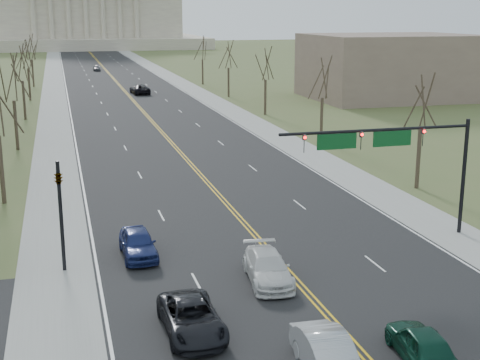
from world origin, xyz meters
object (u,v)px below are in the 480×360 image
car_sb_outer_lead (192,318)px  car_sb_inner_second (268,268)px  car_far_sb (97,68)px  car_sb_outer_second (138,243)px  car_sb_inner_lead (329,356)px  signal_left (60,204)px  signal_mast (391,147)px  car_nb_inner_lead (422,344)px  car_far_nb (140,89)px

car_sb_outer_lead → car_sb_inner_second: size_ratio=1.01×
car_sb_inner_second → car_far_sb: car_sb_inner_second is taller
car_sb_outer_second → car_sb_inner_lead: bearing=-70.5°
signal_left → car_far_sb: (9.29, 126.05, -3.03)m
car_sb_outer_lead → car_sb_inner_lead: bearing=-48.2°
car_sb_inner_lead → signal_mast: bearing=56.9°
car_far_sb → signal_mast: bearing=-85.6°
car_sb_inner_lead → car_sb_outer_second: car_sb_inner_lead is taller
car_nb_inner_lead → car_far_sb: 139.72m
car_nb_inner_lead → car_sb_outer_lead: car_nb_inner_lead is taller
car_sb_outer_lead → car_far_nb: (8.36, 87.11, 0.09)m
car_nb_inner_lead → car_far_nb: 91.81m
car_sb_inner_lead → car_far_sb: bearing=91.6°
car_sb_inner_second → car_sb_outer_lead: bearing=-130.3°
car_sb_outer_second → signal_mast: bearing=-4.9°
car_sb_inner_lead → car_sb_outer_second: bearing=112.0°
car_far_sb → car_sb_outer_lead: bearing=-91.7°
signal_mast → car_sb_outer_lead: bearing=-147.1°
car_sb_inner_second → car_far_nb: 82.58m
car_sb_inner_second → car_far_sb: bearing=96.6°
car_sb_outer_second → car_far_sb: bearing=86.6°
car_sb_inner_lead → car_sb_outer_lead: size_ratio=0.93×
car_sb_inner_lead → car_sb_inner_second: size_ratio=0.94×
car_nb_inner_lead → car_sb_inner_lead: size_ratio=0.91×
signal_mast → car_sb_outer_second: signal_mast is taller
car_sb_inner_lead → car_far_nb: 91.91m
car_nb_inner_lead → car_sb_outer_lead: 9.53m
signal_mast → car_sb_inner_lead: bearing=-124.7°
car_far_nb → car_sb_outer_second: bearing=78.1°
signal_left → car_far_nb: size_ratio=1.04×
signal_mast → car_far_sb: bearing=94.4°
car_nb_inner_lead → car_sb_outer_second: (-9.41, 14.64, 0.05)m
car_sb_inner_lead → car_far_sb: 139.67m
car_nb_inner_lead → car_far_nb: size_ratio=0.75×
signal_left → car_sb_outer_second: (4.06, 1.03, -2.92)m
signal_left → car_sb_outer_lead: bearing=-59.8°
car_sb_outer_lead → car_sb_outer_second: car_sb_outer_second is taller
signal_mast → car_sb_inner_second: (-8.89, -4.31, -5.01)m
signal_left → car_far_sb: size_ratio=1.52×
signal_left → car_sb_inner_second: size_ratio=1.18×
car_sb_inner_lead → car_far_nb: (4.01, 91.82, 0.02)m
car_sb_inner_lead → car_far_sb: (-0.24, 139.67, -0.12)m
signal_left → car_sb_outer_lead: size_ratio=1.17×
signal_left → car_far_nb: (13.54, 78.20, -2.90)m
car_nb_inner_lead → car_sb_outer_second: bearing=-50.5°
car_nb_inner_lead → car_sb_outer_lead: (-8.30, 4.70, -0.03)m
car_sb_inner_lead → car_sb_outer_second: size_ratio=1.04×
car_nb_inner_lead → car_sb_inner_lead: bearing=6.9°
signal_mast → car_sb_outer_second: bearing=176.0°
signal_mast → car_far_nb: bearing=94.0°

